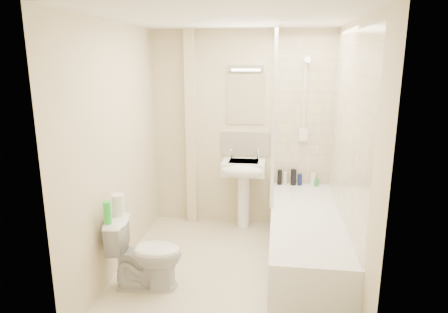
# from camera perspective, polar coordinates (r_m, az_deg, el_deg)

# --- Properties ---
(floor) EXTENTS (2.50, 2.50, 0.00)m
(floor) POSITION_cam_1_polar(r_m,az_deg,el_deg) (4.16, 0.72, -15.89)
(floor) COLOR beige
(floor) RESTS_ON ground
(wall_back) EXTENTS (2.20, 0.02, 2.40)m
(wall_back) POSITION_cam_1_polar(r_m,az_deg,el_deg) (4.93, 2.51, 3.77)
(wall_back) COLOR beige
(wall_back) RESTS_ON ground
(wall_left) EXTENTS (0.02, 2.50, 2.40)m
(wall_left) POSITION_cam_1_polar(r_m,az_deg,el_deg) (3.99, -15.11, 0.87)
(wall_left) COLOR beige
(wall_left) RESTS_ON ground
(wall_right) EXTENTS (0.02, 2.50, 2.40)m
(wall_right) POSITION_cam_1_polar(r_m,az_deg,el_deg) (3.75, 17.71, -0.14)
(wall_right) COLOR beige
(wall_right) RESTS_ON ground
(ceiling) EXTENTS (2.20, 2.50, 0.02)m
(ceiling) POSITION_cam_1_polar(r_m,az_deg,el_deg) (3.62, 0.84, 19.18)
(ceiling) COLOR white
(ceiling) RESTS_ON wall_back
(tile_back) EXTENTS (0.70, 0.01, 1.75)m
(tile_back) POSITION_cam_1_polar(r_m,az_deg,el_deg) (4.87, 11.39, 6.07)
(tile_back) COLOR beige
(tile_back) RESTS_ON wall_back
(tile_right) EXTENTS (0.01, 2.10, 1.75)m
(tile_right) POSITION_cam_1_polar(r_m,az_deg,el_deg) (3.89, 17.29, 3.79)
(tile_right) COLOR beige
(tile_right) RESTS_ON wall_right
(pipe_boxing) EXTENTS (0.12, 0.12, 2.40)m
(pipe_boxing) POSITION_cam_1_polar(r_m,az_deg,el_deg) (4.96, -4.71, 3.81)
(pipe_boxing) COLOR beige
(pipe_boxing) RESTS_ON ground
(splashback) EXTENTS (0.60, 0.02, 0.30)m
(splashback) POSITION_cam_1_polar(r_m,az_deg,el_deg) (4.95, 3.06, 1.79)
(splashback) COLOR beige
(splashback) RESTS_ON wall_back
(mirror) EXTENTS (0.46, 0.01, 0.60)m
(mirror) POSITION_cam_1_polar(r_m,az_deg,el_deg) (4.86, 3.14, 8.14)
(mirror) COLOR white
(mirror) RESTS_ON wall_back
(strip_light) EXTENTS (0.42, 0.07, 0.07)m
(strip_light) POSITION_cam_1_polar(r_m,az_deg,el_deg) (4.81, 3.18, 12.50)
(strip_light) COLOR silver
(strip_light) RESTS_ON wall_back
(bathtub) EXTENTS (0.70, 2.10, 0.55)m
(bathtub) POSITION_cam_1_polar(r_m,az_deg,el_deg) (4.19, 11.51, -11.48)
(bathtub) COLOR white
(bathtub) RESTS_ON ground
(shower_screen) EXTENTS (0.04, 0.92, 1.80)m
(shower_screen) POSITION_cam_1_polar(r_m,az_deg,el_deg) (4.43, 7.21, 5.79)
(shower_screen) COLOR white
(shower_screen) RESTS_ON bathtub
(shower_fixture) EXTENTS (0.10, 0.16, 0.99)m
(shower_fixture) POSITION_cam_1_polar(r_m,az_deg,el_deg) (4.82, 11.47, 7.42)
(shower_fixture) COLOR white
(shower_fixture) RESTS_ON wall_back
(pedestal_sink) EXTENTS (0.51, 0.47, 0.98)m
(pedestal_sink) POSITION_cam_1_polar(r_m,az_deg,el_deg) (4.81, 2.79, -2.73)
(pedestal_sink) COLOR white
(pedestal_sink) RESTS_ON ground
(bottle_black_a) EXTENTS (0.06, 0.06, 0.18)m
(bottle_black_a) POSITION_cam_1_polar(r_m,az_deg,el_deg) (4.95, 7.95, -2.94)
(bottle_black_a) COLOR black
(bottle_black_a) RESTS_ON bathtub
(bottle_white_a) EXTENTS (0.05, 0.05, 0.16)m
(bottle_white_a) POSITION_cam_1_polar(r_m,az_deg,el_deg) (4.96, 8.72, -3.11)
(bottle_white_a) COLOR silver
(bottle_white_a) RESTS_ON bathtub
(bottle_black_b) EXTENTS (0.07, 0.07, 0.20)m
(bottle_black_b) POSITION_cam_1_polar(r_m,az_deg,el_deg) (4.96, 9.88, -2.92)
(bottle_black_b) COLOR black
(bottle_black_b) RESTS_ON bathtub
(bottle_blue) EXTENTS (0.05, 0.05, 0.14)m
(bottle_blue) POSITION_cam_1_polar(r_m,az_deg,el_deg) (4.97, 10.77, -3.26)
(bottle_blue) COLOR #111B4E
(bottle_blue) RESTS_ON bathtub
(bottle_white_b) EXTENTS (0.06, 0.06, 0.16)m
(bottle_white_b) POSITION_cam_1_polar(r_m,az_deg,el_deg) (4.98, 12.60, -3.22)
(bottle_white_b) COLOR white
(bottle_white_b) RESTS_ON bathtub
(bottle_green) EXTENTS (0.07, 0.07, 0.09)m
(bottle_green) POSITION_cam_1_polar(r_m,az_deg,el_deg) (4.99, 12.95, -3.62)
(bottle_green) COLOR green
(bottle_green) RESTS_ON bathtub
(toilet) EXTENTS (0.48, 0.72, 0.67)m
(toilet) POSITION_cam_1_polar(r_m,az_deg,el_deg) (3.82, -11.09, -13.39)
(toilet) COLOR white
(toilet) RESTS_ON ground
(toilet_roll_lower) EXTENTS (0.11, 0.11, 0.10)m
(toilet_roll_lower) POSITION_cam_1_polar(r_m,az_deg,el_deg) (3.80, -14.84, -7.44)
(toilet_roll_lower) COLOR white
(toilet_roll_lower) RESTS_ON toilet
(toilet_roll_upper) EXTENTS (0.12, 0.12, 0.11)m
(toilet_roll_upper) POSITION_cam_1_polar(r_m,az_deg,el_deg) (3.75, -14.89, -6.04)
(toilet_roll_upper) COLOR white
(toilet_roll_upper) RESTS_ON toilet_roll_lower
(green_bottle) EXTENTS (0.07, 0.07, 0.20)m
(green_bottle) POSITION_cam_1_polar(r_m,az_deg,el_deg) (3.62, -16.31, -7.71)
(green_bottle) COLOR green
(green_bottle) RESTS_ON toilet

